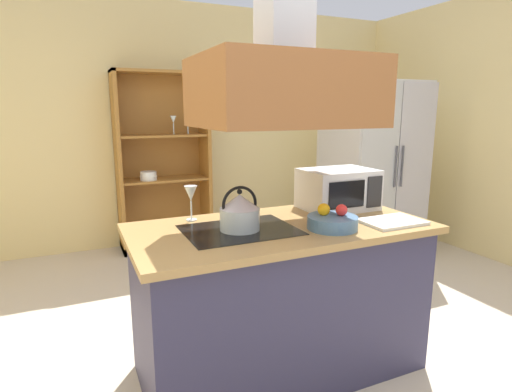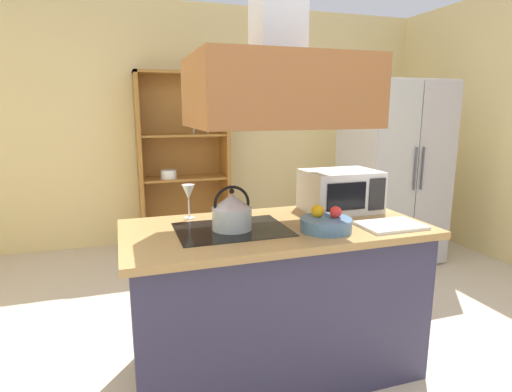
{
  "view_description": "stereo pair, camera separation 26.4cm",
  "coord_description": "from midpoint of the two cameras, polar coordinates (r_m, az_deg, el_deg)",
  "views": [
    {
      "loc": [
        -1.0,
        -1.84,
        1.55
      ],
      "look_at": [
        0.06,
        0.52,
        1.0
      ],
      "focal_mm": 29.2,
      "sensor_mm": 36.0,
      "label": 1
    },
    {
      "loc": [
        -0.75,
        -1.93,
        1.55
      ],
      "look_at": [
        0.06,
        0.52,
        1.0
      ],
      "focal_mm": 29.2,
      "sensor_mm": 36.0,
      "label": 2
    }
  ],
  "objects": [
    {
      "name": "range_hood",
      "position": [
        2.27,
        6.4,
        16.85
      ],
      "size": [
        0.9,
        0.7,
        1.25
      ],
      "color": "#92582D"
    },
    {
      "name": "microwave",
      "position": [
        2.74,
        14.22,
        0.68
      ],
      "size": [
        0.46,
        0.35,
        0.26
      ],
      "color": "silver",
      "rests_on": "kitchen_island"
    },
    {
      "name": "cutting_board",
      "position": [
        2.47,
        20.94,
        -3.83
      ],
      "size": [
        0.34,
        0.24,
        0.02
      ],
      "primitive_type": "cube",
      "rotation": [
        0.0,
        0.0,
        0.0
      ],
      "color": "white",
      "rests_on": "kitchen_island"
    },
    {
      "name": "kitchen_island",
      "position": [
        2.51,
        5.7,
        -13.94
      ],
      "size": [
        1.69,
        0.83,
        0.9
      ],
      "color": "#32304B",
      "rests_on": "ground"
    },
    {
      "name": "fruit_bowl",
      "position": [
        2.29,
        12.84,
        -3.7
      ],
      "size": [
        0.28,
        0.28,
        0.13
      ],
      "color": "#4C7299",
      "rests_on": "kitchen_island"
    },
    {
      "name": "wall_back",
      "position": [
        4.97,
        -8.33,
        9.53
      ],
      "size": [
        6.0,
        0.12,
        2.7
      ],
      "primitive_type": "cube",
      "color": "#E7CE89",
      "rests_on": "ground"
    },
    {
      "name": "ground_plane",
      "position": [
        2.59,
        5.76,
        -24.78
      ],
      "size": [
        7.8,
        7.8,
        0.0
      ],
      "primitive_type": "plane",
      "color": "beige"
    },
    {
      "name": "dish_cabinet",
      "position": [
        4.79,
        -8.41,
        3.55
      ],
      "size": [
        0.99,
        0.4,
        1.93
      ],
      "color": "#A16A2B",
      "rests_on": "ground"
    },
    {
      "name": "wine_glass_on_counter",
      "position": [
        2.47,
        -6.24,
        0.3
      ],
      "size": [
        0.08,
        0.08,
        0.21
      ],
      "color": "silver",
      "rests_on": "kitchen_island"
    },
    {
      "name": "refrigerator",
      "position": [
        4.51,
        19.79,
        3.06
      ],
      "size": [
        0.9,
        0.77,
        1.81
      ],
      "color": "beige",
      "rests_on": "ground"
    },
    {
      "name": "kettle",
      "position": [
        2.24,
        0.04,
        -2.18
      ],
      "size": [
        0.22,
        0.22,
        0.24
      ],
      "color": "#B2C0C7",
      "rests_on": "kitchen_island"
    }
  ]
}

